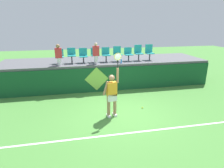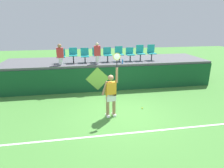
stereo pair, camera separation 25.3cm
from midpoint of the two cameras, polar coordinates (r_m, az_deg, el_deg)
ground_plane at (r=7.94m, az=2.25°, el=-8.97°), size 40.00×40.00×0.00m
court_back_wall at (r=10.37m, az=-1.54°, el=1.54°), size 11.80×0.20×1.32m
spectator_platform at (r=11.53m, az=-2.80°, el=6.90°), size 11.80×2.90×0.12m
court_baseline_stripe at (r=6.77m, az=5.14°, el=-14.19°), size 10.62×0.08×0.01m
tennis_player at (r=7.40m, az=-1.02°, el=-2.83°), size 0.75×0.31×2.53m
tennis_ball at (r=8.51m, az=8.17°, el=-6.97°), size 0.07×0.07×0.07m
water_bottle at (r=10.47m, az=2.05°, el=6.75°), size 0.07×0.07×0.23m
stadium_chair_0 at (r=10.83m, az=-16.06°, el=8.10°), size 0.44×0.42×0.77m
stadium_chair_1 at (r=10.79m, az=-12.60°, el=8.59°), size 0.44×0.42×0.82m
stadium_chair_2 at (r=10.81m, az=-9.22°, el=8.56°), size 0.44×0.42×0.79m
stadium_chair_3 at (r=10.85m, az=-5.75°, el=8.88°), size 0.44×0.42×0.80m
stadium_chair_4 at (r=10.93m, az=-2.51°, el=8.98°), size 0.44×0.42×0.80m
stadium_chair_5 at (r=11.05m, az=0.95°, el=9.20°), size 0.44×0.42×0.84m
stadium_chair_6 at (r=11.21m, az=4.22°, el=9.07°), size 0.44×0.42×0.76m
stadium_chair_7 at (r=11.39m, az=7.22°, el=9.45°), size 0.44×0.42×0.89m
stadium_chair_8 at (r=11.62m, az=10.43°, el=9.48°), size 0.44×0.42×0.90m
spectator_0 at (r=10.35m, az=-16.30°, el=8.47°), size 0.34×0.20×1.09m
spectator_1 at (r=10.38m, az=-5.50°, el=9.17°), size 0.34×0.20×1.12m
wall_signage_mount at (r=10.38m, az=-5.19°, el=-2.33°), size 1.27×0.01×1.36m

